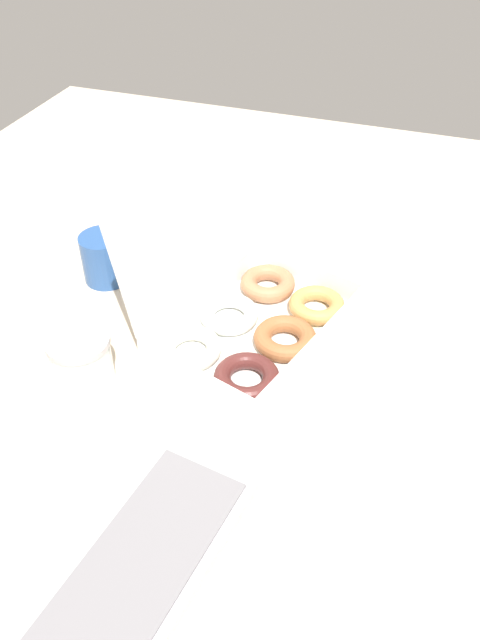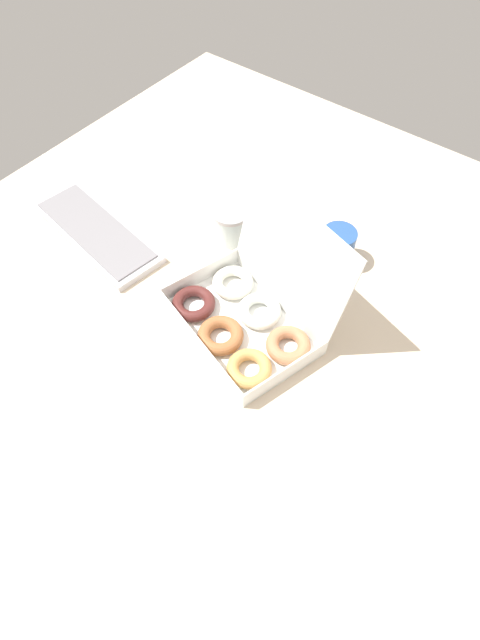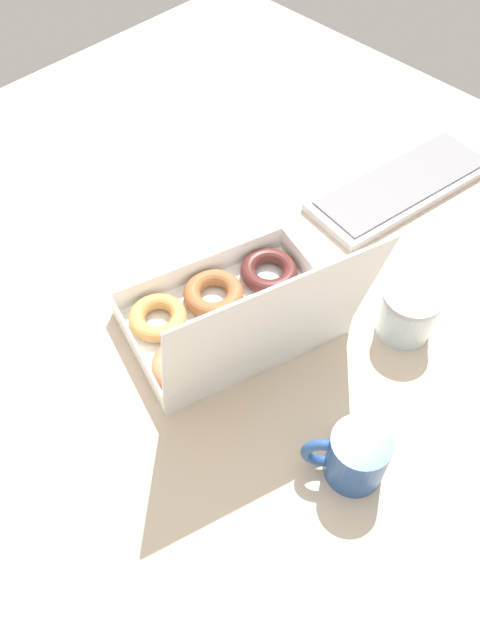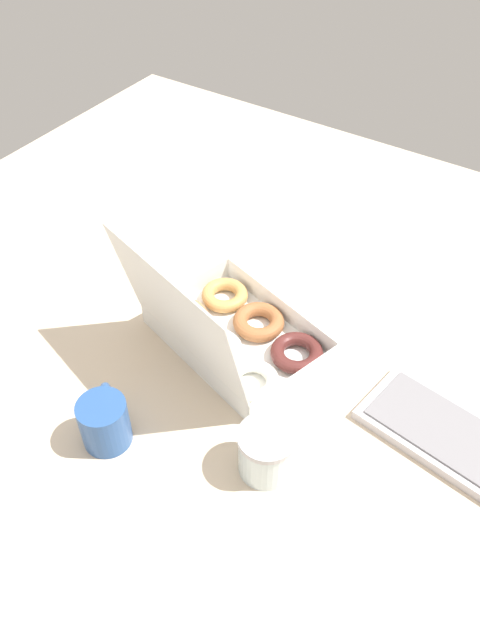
# 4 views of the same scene
# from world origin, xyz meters

# --- Properties ---
(ground_plane) EXTENTS (1.80, 1.80, 0.02)m
(ground_plane) POSITION_xyz_m (0.00, 0.00, -0.01)
(ground_plane) COLOR beige
(donut_box) EXTENTS (0.40, 0.36, 0.27)m
(donut_box) POSITION_xyz_m (-0.03, -0.00, 0.03)
(donut_box) COLOR white
(donut_box) RESTS_ON ground_plane
(keyboard) EXTENTS (0.42, 0.20, 0.02)m
(keyboard) POSITION_xyz_m (-0.52, -0.01, 0.01)
(keyboard) COLOR #BBB7BE
(keyboard) RESTS_ON ground_plane
(coffee_mug) EXTENTS (0.10, 0.11, 0.09)m
(coffee_mug) POSITION_xyz_m (0.03, 0.29, 0.05)
(coffee_mug) COLOR #2A5292
(coffee_mug) RESTS_ON ground_plane
(glass_jar) EXTENTS (0.10, 0.10, 0.09)m
(glass_jar) POSITION_xyz_m (-0.23, 0.20, 0.05)
(glass_jar) COLOR silver
(glass_jar) RESTS_ON ground_plane
(paper_napkin) EXTENTS (0.16, 0.15, 0.00)m
(paper_napkin) POSITION_xyz_m (0.14, -0.27, 0.00)
(paper_napkin) COLOR white
(paper_napkin) RESTS_ON ground_plane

